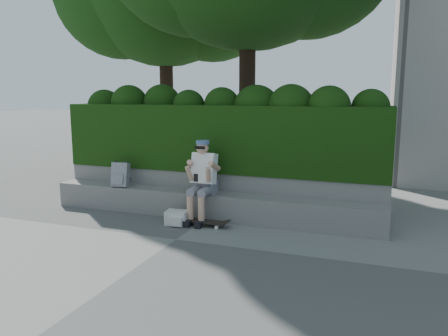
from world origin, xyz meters
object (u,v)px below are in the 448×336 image
at_px(skateboard, 202,221).
at_px(backpack_ground, 177,218).
at_px(backpack_plaid, 120,175).
at_px(person, 203,177).

xyz_separation_m(skateboard, backpack_ground, (-0.42, -0.08, 0.04)).
height_order(skateboard, backpack_ground, backpack_ground).
xyz_separation_m(skateboard, backpack_plaid, (-1.79, 0.38, 0.60)).
bearing_deg(backpack_ground, person, 44.96).
distance_m(skateboard, backpack_plaid, 1.93).
distance_m(person, backpack_ground, 0.80).
bearing_deg(person, backpack_plaid, 177.23).
bearing_deg(skateboard, backpack_plaid, 168.92).
bearing_deg(backpack_plaid, skateboard, -20.78).
height_order(person, skateboard, person).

